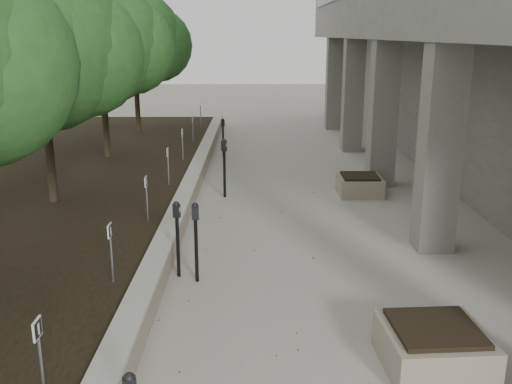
{
  "coord_description": "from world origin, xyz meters",
  "views": [
    {
      "loc": [
        -0.14,
        -4.71,
        4.13
      ],
      "look_at": [
        -0.11,
        6.64,
        0.99
      ],
      "focal_mm": 40.0,
      "sensor_mm": 36.0,
      "label": 1
    }
  ],
  "objects_px": {
    "planter_front": "(434,347)",
    "planter_back": "(360,185)",
    "crabapple_tree_4": "(102,69)",
    "parking_meter_3": "(178,239)",
    "crabapple_tree_5": "(135,61)",
    "parking_meter_5": "(223,137)",
    "parking_meter_4": "(224,168)",
    "parking_meter_2": "(196,242)",
    "crabapple_tree_3": "(43,82)"
  },
  "relations": [
    {
      "from": "planter_front",
      "to": "planter_back",
      "type": "distance_m",
      "value": 8.24
    },
    {
      "from": "crabapple_tree_4",
      "to": "parking_meter_3",
      "type": "relative_size",
      "value": 3.92
    },
    {
      "from": "crabapple_tree_4",
      "to": "planter_front",
      "type": "height_order",
      "value": "crabapple_tree_4"
    },
    {
      "from": "parking_meter_3",
      "to": "crabapple_tree_5",
      "type": "bearing_deg",
      "value": 117.28
    },
    {
      "from": "planter_front",
      "to": "parking_meter_5",
      "type": "bearing_deg",
      "value": 104.46
    },
    {
      "from": "planter_front",
      "to": "parking_meter_4",
      "type": "bearing_deg",
      "value": 111.1
    },
    {
      "from": "parking_meter_5",
      "to": "planter_back",
      "type": "xyz_separation_m",
      "value": [
        3.91,
        -4.91,
        -0.41
      ]
    },
    {
      "from": "parking_meter_2",
      "to": "parking_meter_5",
      "type": "distance_m",
      "value": 10.48
    },
    {
      "from": "crabapple_tree_3",
      "to": "crabapple_tree_5",
      "type": "bearing_deg",
      "value": 90.0
    },
    {
      "from": "crabapple_tree_5",
      "to": "parking_meter_2",
      "type": "height_order",
      "value": "crabapple_tree_5"
    },
    {
      "from": "parking_meter_3",
      "to": "crabapple_tree_3",
      "type": "bearing_deg",
      "value": 147.84
    },
    {
      "from": "parking_meter_2",
      "to": "planter_back",
      "type": "height_order",
      "value": "parking_meter_2"
    },
    {
      "from": "parking_meter_2",
      "to": "parking_meter_4",
      "type": "relative_size",
      "value": 0.92
    },
    {
      "from": "crabapple_tree_4",
      "to": "crabapple_tree_3",
      "type": "bearing_deg",
      "value": -90.0
    },
    {
      "from": "parking_meter_2",
      "to": "parking_meter_5",
      "type": "xyz_separation_m",
      "value": [
        -0.1,
        10.48,
        -0.04
      ]
    },
    {
      "from": "parking_meter_5",
      "to": "planter_front",
      "type": "bearing_deg",
      "value": -91.81
    },
    {
      "from": "parking_meter_5",
      "to": "planter_front",
      "type": "height_order",
      "value": "parking_meter_5"
    },
    {
      "from": "parking_meter_2",
      "to": "planter_front",
      "type": "relative_size",
      "value": 1.13
    },
    {
      "from": "parking_meter_2",
      "to": "planter_back",
      "type": "distance_m",
      "value": 6.76
    },
    {
      "from": "crabapple_tree_4",
      "to": "parking_meter_5",
      "type": "bearing_deg",
      "value": 28.08
    },
    {
      "from": "crabapple_tree_3",
      "to": "parking_meter_5",
      "type": "height_order",
      "value": "crabapple_tree_3"
    },
    {
      "from": "crabapple_tree_5",
      "to": "parking_meter_4",
      "type": "xyz_separation_m",
      "value": [
        3.87,
        -8.28,
        -2.34
      ]
    },
    {
      "from": "parking_meter_5",
      "to": "planter_front",
      "type": "xyz_separation_m",
      "value": [
        3.39,
        -13.14,
        -0.38
      ]
    },
    {
      "from": "crabapple_tree_5",
      "to": "parking_meter_3",
      "type": "bearing_deg",
      "value": -76.06
    },
    {
      "from": "parking_meter_5",
      "to": "crabapple_tree_3",
      "type": "bearing_deg",
      "value": -133.55
    },
    {
      "from": "parking_meter_3",
      "to": "parking_meter_5",
      "type": "xyz_separation_m",
      "value": [
        0.24,
        10.28,
        -0.02
      ]
    },
    {
      "from": "crabapple_tree_5",
      "to": "crabapple_tree_4",
      "type": "bearing_deg",
      "value": -90.0
    },
    {
      "from": "parking_meter_2",
      "to": "parking_meter_3",
      "type": "bearing_deg",
      "value": 142.28
    },
    {
      "from": "parking_meter_5",
      "to": "crabapple_tree_4",
      "type": "bearing_deg",
      "value": -168.19
    },
    {
      "from": "parking_meter_4",
      "to": "planter_back",
      "type": "distance_m",
      "value": 3.64
    },
    {
      "from": "crabapple_tree_4",
      "to": "parking_meter_2",
      "type": "xyz_separation_m",
      "value": [
        3.66,
        -8.58,
        -2.41
      ]
    },
    {
      "from": "parking_meter_4",
      "to": "parking_meter_5",
      "type": "height_order",
      "value": "parking_meter_4"
    },
    {
      "from": "planter_front",
      "to": "planter_back",
      "type": "height_order",
      "value": "planter_front"
    },
    {
      "from": "parking_meter_4",
      "to": "parking_meter_2",
      "type": "bearing_deg",
      "value": -72.52
    },
    {
      "from": "crabapple_tree_4",
      "to": "parking_meter_5",
      "type": "height_order",
      "value": "crabapple_tree_4"
    },
    {
      "from": "planter_back",
      "to": "parking_meter_5",
      "type": "bearing_deg",
      "value": 128.49
    },
    {
      "from": "parking_meter_5",
      "to": "crabapple_tree_5",
      "type": "bearing_deg",
      "value": 122.64
    },
    {
      "from": "crabapple_tree_4",
      "to": "parking_meter_2",
      "type": "relative_size",
      "value": 3.82
    },
    {
      "from": "parking_meter_3",
      "to": "parking_meter_5",
      "type": "bearing_deg",
      "value": 102.03
    },
    {
      "from": "parking_meter_3",
      "to": "planter_front",
      "type": "xyz_separation_m",
      "value": [
        3.62,
        -2.86,
        -0.4
      ]
    },
    {
      "from": "parking_meter_3",
      "to": "parking_meter_5",
      "type": "height_order",
      "value": "parking_meter_3"
    },
    {
      "from": "crabapple_tree_5",
      "to": "planter_front",
      "type": "relative_size",
      "value": 4.32
    },
    {
      "from": "crabapple_tree_4",
      "to": "crabapple_tree_5",
      "type": "relative_size",
      "value": 1.0
    },
    {
      "from": "planter_back",
      "to": "crabapple_tree_5",
      "type": "bearing_deg",
      "value": 132.96
    },
    {
      "from": "parking_meter_2",
      "to": "parking_meter_3",
      "type": "relative_size",
      "value": 1.03
    },
    {
      "from": "crabapple_tree_4",
      "to": "parking_meter_4",
      "type": "relative_size",
      "value": 3.49
    },
    {
      "from": "crabapple_tree_5",
      "to": "planter_back",
      "type": "xyz_separation_m",
      "value": [
        7.46,
        -8.01,
        -2.86
      ]
    },
    {
      "from": "parking_meter_2",
      "to": "planter_front",
      "type": "height_order",
      "value": "parking_meter_2"
    },
    {
      "from": "parking_meter_3",
      "to": "parking_meter_2",
      "type": "bearing_deg",
      "value": -17.53
    },
    {
      "from": "planter_back",
      "to": "parking_meter_4",
      "type": "bearing_deg",
      "value": -175.74
    }
  ]
}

